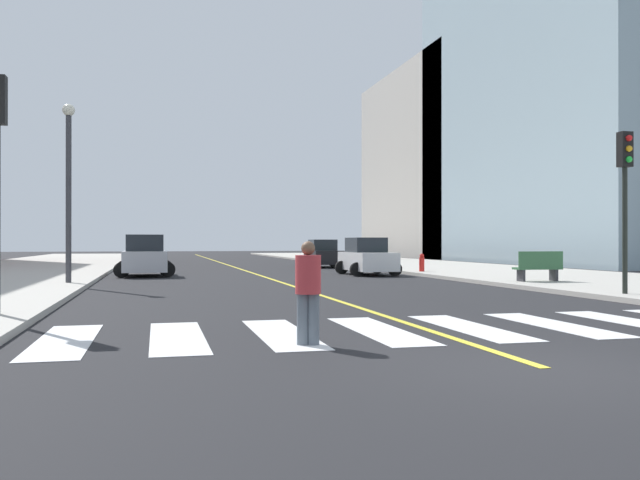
% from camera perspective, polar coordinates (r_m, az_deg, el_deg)
% --- Properties ---
extents(ground_plane, '(220.00, 220.00, 0.00)m').
position_cam_1_polar(ground_plane, '(9.17, 18.69, -10.35)').
color(ground_plane, black).
extents(sidewalk_kerb_east, '(10.00, 120.00, 0.15)m').
position_cam_1_polar(sidewalk_kerb_east, '(32.49, 17.92, -2.88)').
color(sidewalk_kerb_east, '#B2ADA3').
rests_on(sidewalk_kerb_east, ground).
extents(crosswalk_paint, '(13.50, 4.00, 0.01)m').
position_cam_1_polar(crosswalk_paint, '(12.69, 8.87, -7.48)').
color(crosswalk_paint, silver).
rests_on(crosswalk_paint, ground).
extents(lane_divider_paint, '(0.16, 80.00, 0.01)m').
position_cam_1_polar(lane_divider_paint, '(47.89, -7.95, -2.09)').
color(lane_divider_paint, yellow).
rests_on(lane_divider_paint, ground).
extents(parking_garage_concrete, '(18.00, 24.00, 20.04)m').
position_cam_1_polar(parking_garage_concrete, '(75.83, 12.85, 6.20)').
color(parking_garage_concrete, '#B2ADA3').
rests_on(parking_garage_concrete, ground).
extents(car_silver_nearest, '(2.77, 4.40, 1.96)m').
position_cam_1_polar(car_silver_nearest, '(32.65, -14.71, -1.40)').
color(car_silver_nearest, '#B7B7BC').
rests_on(car_silver_nearest, ground).
extents(car_black_second, '(2.54, 4.00, 1.77)m').
position_cam_1_polar(car_black_second, '(42.63, 0.27, -1.23)').
color(car_black_second, black).
rests_on(car_black_second, ground).
extents(car_white_third, '(2.59, 4.12, 1.83)m').
position_cam_1_polar(car_white_third, '(32.89, 4.03, -1.49)').
color(car_white_third, silver).
rests_on(car_white_third, ground).
extents(traffic_light_near_corner, '(0.36, 0.41, 4.60)m').
position_cam_1_polar(traffic_light_near_corner, '(20.94, 24.58, 4.70)').
color(traffic_light_near_corner, black).
rests_on(traffic_light_near_corner, sidewalk_kerb_east).
extents(park_bench, '(1.81, 0.60, 1.12)m').
position_cam_1_polar(park_bench, '(26.25, 18.13, -2.19)').
color(park_bench, '#33603D').
rests_on(park_bench, sidewalk_kerb_east).
extents(pedestrian_crossing, '(0.40, 0.40, 1.63)m').
position_cam_1_polar(pedestrian_crossing, '(10.51, -1.02, -4.11)').
color(pedestrian_crossing, slate).
rests_on(pedestrian_crossing, ground).
extents(fire_hydrant, '(0.26, 0.26, 0.89)m').
position_cam_1_polar(fire_hydrant, '(33.69, 8.67, -1.93)').
color(fire_hydrant, red).
rests_on(fire_hydrant, sidewalk_kerb_east).
extents(street_lamp, '(0.44, 0.44, 6.47)m').
position_cam_1_polar(street_lamp, '(25.93, -20.64, 5.17)').
color(street_lamp, '#38383D').
rests_on(street_lamp, sidewalk_kerb_west).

